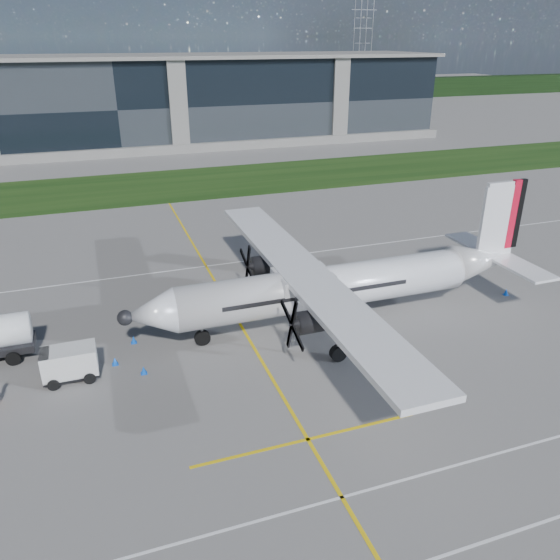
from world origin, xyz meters
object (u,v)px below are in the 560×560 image
safety_cone_fwd (115,361)px  safety_cone_nose_stbd (134,340)px  safety_cone_nose_port (144,370)px  pylon_east (362,48)px  baggage_tug (70,364)px  safety_cone_tail (506,292)px  turboprop_aircraft (341,262)px

safety_cone_fwd → safety_cone_nose_stbd: bearing=59.6°
safety_cone_nose_port → safety_cone_fwd: bearing=134.5°
pylon_east → safety_cone_nose_stbd: 169.58m
baggage_tug → safety_cone_fwd: size_ratio=6.59×
safety_cone_fwd → baggage_tug: bearing=-165.1°
safety_cone_nose_stbd → safety_cone_tail: 28.37m
safety_cone_nose_port → safety_cone_fwd: 2.23m
safety_cone_fwd → safety_cone_tail: 29.63m
safety_cone_nose_port → safety_cone_fwd: size_ratio=1.00×
pylon_east → safety_cone_nose_stbd: pylon_east is taller
safety_cone_nose_stbd → safety_cone_fwd: bearing=-120.4°
baggage_tug → safety_cone_nose_port: bearing=-12.8°
pylon_east → safety_cone_nose_stbd: size_ratio=60.00×
safety_cone_nose_stbd → safety_cone_nose_port: size_ratio=1.00×
turboprop_aircraft → safety_cone_tail: turboprop_aircraft is taller
baggage_tug → safety_cone_fwd: (2.50, 0.67, -0.74)m
safety_cone_nose_stbd → safety_cone_nose_port: bearing=-86.9°
safety_cone_nose_stbd → safety_cone_nose_port: 3.89m
baggage_tug → turboprop_aircraft: bearing=3.9°
safety_cone_nose_stbd → safety_cone_nose_port: (0.21, -3.89, 0.00)m
turboprop_aircraft → safety_cone_nose_port: turboprop_aircraft is taller
turboprop_aircraft → safety_cone_tail: 14.91m
safety_cone_nose_stbd → safety_cone_fwd: same height
pylon_east → safety_cone_fwd: 172.23m
pylon_east → turboprop_aircraft: bearing=-117.4°
safety_cone_nose_port → safety_cone_tail: 28.13m
turboprop_aircraft → safety_cone_tail: (14.27, -0.40, -4.30)m
safety_cone_nose_stbd → safety_cone_fwd: (-1.35, -2.30, 0.00)m
turboprop_aircraft → safety_cone_nose_stbd: (-14.01, 1.74, -4.30)m
safety_cone_nose_stbd → safety_cone_tail: (28.29, -2.14, 0.00)m
turboprop_aircraft → safety_cone_fwd: turboprop_aircraft is taller
pylon_east → safety_cone_nose_port: size_ratio=60.00×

